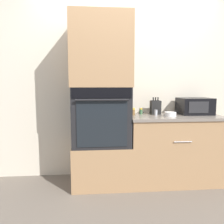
{
  "coord_description": "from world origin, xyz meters",
  "views": [
    {
      "loc": [
        -0.46,
        -2.45,
        1.29
      ],
      "look_at": [
        -0.23,
        0.21,
        0.95
      ],
      "focal_mm": 35.0,
      "sensor_mm": 36.0,
      "label": 1
    }
  ],
  "objects_px": {
    "wall_oven": "(101,116)",
    "knife_block": "(155,107)",
    "microwave": "(195,106)",
    "bowl": "(170,114)",
    "condiment_jar_mid": "(133,112)",
    "condiment_jar_far": "(141,111)",
    "condiment_jar_near": "(156,113)"
  },
  "relations": [
    {
      "from": "knife_block",
      "to": "bowl",
      "type": "xyz_separation_m",
      "value": [
        0.13,
        -0.23,
        -0.07
      ]
    },
    {
      "from": "bowl",
      "to": "condiment_jar_far",
      "type": "height_order",
      "value": "condiment_jar_far"
    },
    {
      "from": "wall_oven",
      "to": "bowl",
      "type": "xyz_separation_m",
      "value": [
        0.87,
        -0.09,
        0.02
      ]
    },
    {
      "from": "wall_oven",
      "to": "bowl",
      "type": "height_order",
      "value": "wall_oven"
    },
    {
      "from": "knife_block",
      "to": "condiment_jar_far",
      "type": "relative_size",
      "value": 2.75
    },
    {
      "from": "wall_oven",
      "to": "condiment_jar_mid",
      "type": "height_order",
      "value": "wall_oven"
    },
    {
      "from": "wall_oven",
      "to": "condiment_jar_far",
      "type": "relative_size",
      "value": 8.71
    },
    {
      "from": "condiment_jar_near",
      "to": "bowl",
      "type": "bearing_deg",
      "value": -30.82
    },
    {
      "from": "microwave",
      "to": "knife_block",
      "type": "distance_m",
      "value": 0.53
    },
    {
      "from": "condiment_jar_near",
      "to": "condiment_jar_far",
      "type": "height_order",
      "value": "condiment_jar_far"
    },
    {
      "from": "knife_block",
      "to": "condiment_jar_far",
      "type": "bearing_deg",
      "value": 178.98
    },
    {
      "from": "microwave",
      "to": "condiment_jar_mid",
      "type": "distance_m",
      "value": 0.85
    },
    {
      "from": "wall_oven",
      "to": "microwave",
      "type": "xyz_separation_m",
      "value": [
        1.27,
        0.09,
        0.1
      ]
    },
    {
      "from": "condiment_jar_mid",
      "to": "knife_block",
      "type": "bearing_deg",
      "value": 12.41
    },
    {
      "from": "condiment_jar_near",
      "to": "condiment_jar_mid",
      "type": "height_order",
      "value": "condiment_jar_mid"
    },
    {
      "from": "microwave",
      "to": "condiment_jar_mid",
      "type": "bearing_deg",
      "value": -178.46
    },
    {
      "from": "bowl",
      "to": "knife_block",
      "type": "bearing_deg",
      "value": 118.47
    },
    {
      "from": "condiment_jar_far",
      "to": "condiment_jar_mid",
      "type": "bearing_deg",
      "value": -148.6
    },
    {
      "from": "microwave",
      "to": "bowl",
      "type": "relative_size",
      "value": 2.85
    },
    {
      "from": "condiment_jar_far",
      "to": "bowl",
      "type": "bearing_deg",
      "value": -35.98
    },
    {
      "from": "condiment_jar_mid",
      "to": "wall_oven",
      "type": "bearing_deg",
      "value": -170.84
    },
    {
      "from": "knife_block",
      "to": "condiment_jar_near",
      "type": "relative_size",
      "value": 3.06
    },
    {
      "from": "microwave",
      "to": "condiment_jar_mid",
      "type": "xyz_separation_m",
      "value": [
        -0.85,
        -0.02,
        -0.06
      ]
    },
    {
      "from": "wall_oven",
      "to": "knife_block",
      "type": "bearing_deg",
      "value": 10.57
    },
    {
      "from": "microwave",
      "to": "condiment_jar_near",
      "type": "relative_size",
      "value": 5.63
    },
    {
      "from": "wall_oven",
      "to": "microwave",
      "type": "relative_size",
      "value": 1.72
    },
    {
      "from": "microwave",
      "to": "condiment_jar_mid",
      "type": "height_order",
      "value": "microwave"
    },
    {
      "from": "knife_block",
      "to": "bowl",
      "type": "relative_size",
      "value": 1.55
    },
    {
      "from": "microwave",
      "to": "bowl",
      "type": "bearing_deg",
      "value": -155.44
    },
    {
      "from": "condiment_jar_mid",
      "to": "condiment_jar_near",
      "type": "bearing_deg",
      "value": -13.21
    },
    {
      "from": "bowl",
      "to": "condiment_jar_near",
      "type": "bearing_deg",
      "value": 149.18
    },
    {
      "from": "condiment_jar_mid",
      "to": "condiment_jar_far",
      "type": "distance_m",
      "value": 0.14
    }
  ]
}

